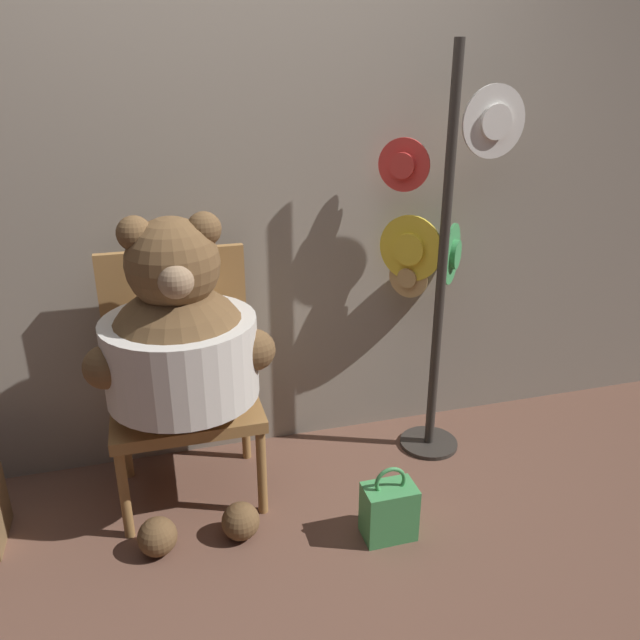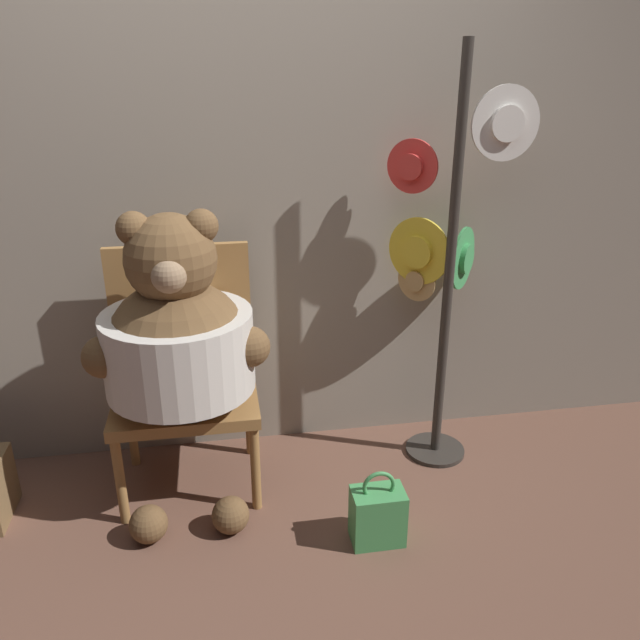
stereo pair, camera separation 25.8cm
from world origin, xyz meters
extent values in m
plane|color=brown|center=(0.00, 0.00, 0.00)|extent=(14.00, 14.00, 0.00)
cube|color=gray|center=(0.00, 0.72, 1.14)|extent=(8.00, 0.10, 2.29)
cylinder|color=#9E703D|center=(-0.53, 0.14, 0.20)|extent=(0.04, 0.04, 0.39)
cylinder|color=#9E703D|center=(0.01, 0.14, 0.20)|extent=(0.04, 0.04, 0.39)
cylinder|color=#9E703D|center=(-0.53, 0.54, 0.20)|extent=(0.04, 0.04, 0.39)
cylinder|color=#9E703D|center=(0.01, 0.54, 0.20)|extent=(0.04, 0.04, 0.39)
cube|color=#9E703D|center=(-0.26, 0.34, 0.42)|extent=(0.60, 0.47, 0.05)
cube|color=#9E703D|center=(-0.26, 0.56, 0.74)|extent=(0.60, 0.04, 0.60)
sphere|color=brown|center=(-0.26, 0.27, 0.69)|extent=(0.58, 0.58, 0.58)
cylinder|color=silver|center=(-0.26, 0.27, 0.69)|extent=(0.59, 0.59, 0.32)
sphere|color=brown|center=(-0.26, 0.27, 1.06)|extent=(0.35, 0.35, 0.35)
sphere|color=brown|center=(-0.38, 0.27, 1.19)|extent=(0.13, 0.13, 0.13)
sphere|color=brown|center=(-0.14, 0.27, 1.19)|extent=(0.13, 0.13, 0.13)
sphere|color=#997A5B|center=(-0.26, 0.12, 1.05)|extent=(0.13, 0.13, 0.13)
sphere|color=brown|center=(-0.54, 0.20, 0.72)|extent=(0.16, 0.16, 0.16)
sphere|color=brown|center=(0.01, 0.20, 0.72)|extent=(0.16, 0.16, 0.16)
sphere|color=brown|center=(-0.42, 0.01, 0.08)|extent=(0.15, 0.15, 0.15)
sphere|color=brown|center=(-0.10, 0.01, 0.08)|extent=(0.15, 0.15, 0.15)
cylinder|color=#332D28|center=(0.89, 0.40, 0.01)|extent=(0.28, 0.28, 0.02)
cylinder|color=#332D28|center=(0.89, 0.40, 0.92)|extent=(0.04, 0.04, 1.83)
cylinder|color=#3D9351|center=(1.00, 0.53, 0.93)|extent=(0.19, 0.22, 0.28)
cylinder|color=#3D9351|center=(1.00, 0.53, 0.93)|extent=(0.13, 0.14, 0.14)
cylinder|color=silver|center=(1.08, 0.42, 1.52)|extent=(0.30, 0.03, 0.30)
cylinder|color=silver|center=(1.08, 0.42, 1.52)|extent=(0.15, 0.06, 0.14)
cylinder|color=red|center=(0.74, 0.53, 1.34)|extent=(0.18, 0.16, 0.23)
cylinder|color=red|center=(0.74, 0.53, 1.34)|extent=(0.13, 0.12, 0.11)
cylinder|color=tan|center=(0.79, 0.52, 0.84)|extent=(0.13, 0.15, 0.19)
cylinder|color=tan|center=(0.79, 0.52, 0.84)|extent=(0.09, 0.10, 0.09)
cylinder|color=yellow|center=(0.78, 0.51, 0.98)|extent=(0.21, 0.23, 0.30)
cylinder|color=yellow|center=(0.78, 0.51, 0.98)|extent=(0.14, 0.15, 0.14)
cube|color=#479E56|center=(0.46, -0.14, 0.11)|extent=(0.20, 0.13, 0.23)
torus|color=#479E56|center=(0.46, -0.14, 0.26)|extent=(0.13, 0.02, 0.13)
camera|label=1|loc=(-0.34, -1.97, 1.73)|focal=35.00mm
camera|label=2|loc=(-0.09, -2.02, 1.73)|focal=35.00mm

